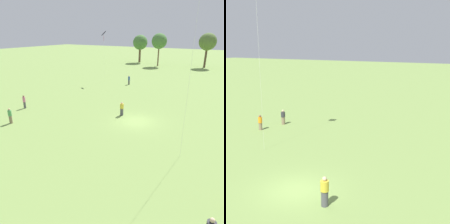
{
  "view_description": "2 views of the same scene",
  "coord_description": "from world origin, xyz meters",
  "views": [
    {
      "loc": [
        9.86,
        -21.77,
        9.94
      ],
      "look_at": [
        -0.21,
        -5.17,
        2.76
      ],
      "focal_mm": 35.0,
      "sensor_mm": 36.0,
      "label": 1
    },
    {
      "loc": [
        -9.89,
        14.68,
        8.88
      ],
      "look_at": [
        -1.86,
        -2.0,
        4.68
      ],
      "focal_mm": 50.0,
      "sensor_mm": 36.0,
      "label": 2
    }
  ],
  "objects": [
    {
      "name": "ground_plane",
      "position": [
        0.0,
        0.0,
        0.0
      ],
      "size": [
        240.0,
        240.0,
        0.0
      ],
      "primitive_type": "plane",
      "color": "#7A994C"
    },
    {
      "name": "person_0",
      "position": [
        -2.44,
        0.89,
        0.85
      ],
      "size": [
        0.66,
        0.66,
        1.73
      ],
      "rotation": [
        0.0,
        0.0,
        5.51
      ],
      "color": "#4C4C51",
      "rests_on": "ground_plane"
    },
    {
      "name": "person_4",
      "position": [
        10.64,
        -9.65,
        0.78
      ],
      "size": [
        0.44,
        0.44,
        1.58
      ],
      "rotation": [
        0.0,
        0.0,
        6.18
      ],
      "color": "#847056",
      "rests_on": "ground_plane"
    },
    {
      "name": "person_6",
      "position": [
        9.84,
        -12.5,
        0.79
      ],
      "size": [
        0.59,
        0.59,
        1.63
      ],
      "rotation": [
        0.0,
        0.0,
        0.38
      ],
      "color": "#847056",
      "rests_on": "ground_plane"
    }
  ]
}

